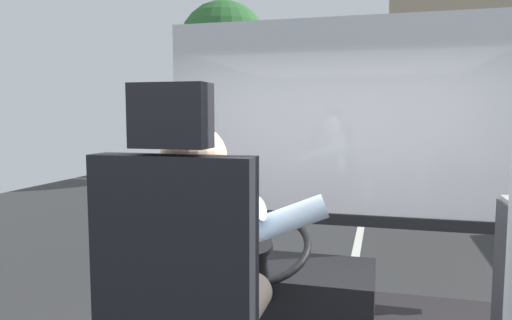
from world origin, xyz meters
TOP-DOWN VIEW (x-y plane):
  - ground at (0.00, 8.80)m, footprint 18.00×44.00m
  - bus_driver at (-0.24, -0.38)m, footprint 0.80×0.55m
  - steering_console at (-0.24, 0.79)m, footprint 1.10×0.96m
  - windshield_panel at (0.00, 1.62)m, footprint 2.50×0.08m
  - street_tree at (-4.30, 11.82)m, footprint 2.64×2.64m

SIDE VIEW (x-z plane):
  - ground at x=0.00m, z-range -0.05..0.00m
  - steering_console at x=-0.24m, z-range 0.58..1.34m
  - bus_driver at x=-0.24m, z-range 1.14..1.88m
  - windshield_panel at x=0.00m, z-range 1.05..2.53m
  - street_tree at x=-4.30m, z-range 1.30..6.63m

